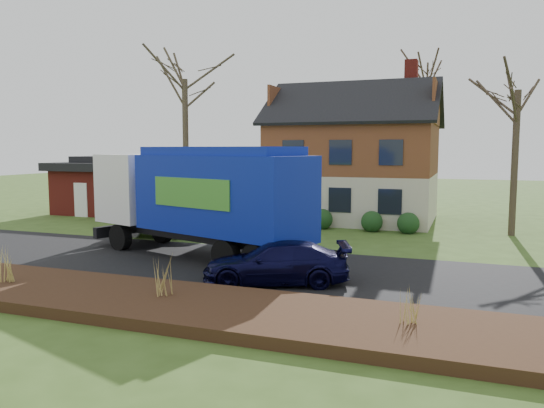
% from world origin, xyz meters
% --- Properties ---
extents(ground, '(120.00, 120.00, 0.00)m').
position_xyz_m(ground, '(0.00, 0.00, 0.00)').
color(ground, '#354F1A').
rests_on(ground, ground).
extents(road, '(80.00, 7.00, 0.02)m').
position_xyz_m(road, '(0.00, 0.00, 0.01)').
color(road, black).
rests_on(road, ground).
extents(mulch_verge, '(80.00, 3.50, 0.30)m').
position_xyz_m(mulch_verge, '(0.00, -5.30, 0.15)').
color(mulch_verge, '#311C10').
rests_on(mulch_verge, ground).
extents(main_house, '(12.95, 8.95, 9.26)m').
position_xyz_m(main_house, '(1.49, 13.91, 4.03)').
color(main_house, beige).
rests_on(main_house, ground).
extents(ranch_house, '(9.80, 8.20, 3.70)m').
position_xyz_m(ranch_house, '(-12.00, 13.00, 1.81)').
color(ranch_house, maroon).
rests_on(ranch_house, ground).
extents(garbage_truck, '(10.29, 5.63, 4.27)m').
position_xyz_m(garbage_truck, '(-1.32, 1.01, 2.46)').
color(garbage_truck, black).
rests_on(garbage_truck, ground).
extents(silver_sedan, '(4.71, 2.27, 1.49)m').
position_xyz_m(silver_sedan, '(-5.09, 4.69, 0.74)').
color(silver_sedan, '#97999E').
rests_on(silver_sedan, ground).
extents(navy_wagon, '(4.89, 3.26, 1.32)m').
position_xyz_m(navy_wagon, '(2.80, -1.80, 0.66)').
color(navy_wagon, black).
rests_on(navy_wagon, ground).
extents(tree_front_west, '(3.81, 3.81, 11.32)m').
position_xyz_m(tree_front_west, '(-7.13, 10.17, 9.33)').
color(tree_front_west, '#463B2A').
rests_on(tree_front_west, ground).
extents(tree_front_east, '(3.58, 3.58, 9.94)m').
position_xyz_m(tree_front_east, '(10.37, 10.86, 8.08)').
color(tree_front_east, '#443628').
rests_on(tree_front_east, ground).
extents(tree_back, '(3.69, 3.69, 11.70)m').
position_xyz_m(tree_back, '(5.39, 21.47, 9.75)').
color(tree_back, '#433328').
rests_on(tree_back, ground).
extents(grass_clump_west, '(0.39, 0.32, 1.02)m').
position_xyz_m(grass_clump_west, '(-4.27, -5.43, 0.81)').
color(grass_clump_west, tan).
rests_on(grass_clump_west, mulch_verge).
extents(grass_clump_mid, '(0.38, 0.32, 1.07)m').
position_xyz_m(grass_clump_mid, '(0.76, -5.05, 0.84)').
color(grass_clump_mid, '#9B8444').
rests_on(grass_clump_mid, mulch_verge).
extents(grass_clump_east, '(0.32, 0.26, 0.79)m').
position_xyz_m(grass_clump_east, '(7.21, -5.09, 0.70)').
color(grass_clump_east, '#A8974A').
rests_on(grass_clump_east, mulch_verge).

